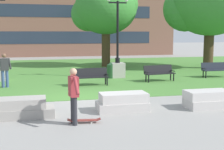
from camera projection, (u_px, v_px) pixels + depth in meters
ground_plane at (81, 100)px, 12.77m from camera, size 140.00×140.00×0.00m
grass_lawn at (63, 71)px, 22.42m from camera, size 40.00×20.00×0.02m
concrete_block_center at (23, 108)px, 10.16m from camera, size 1.92×0.90×0.64m
concrete_block_left at (123, 102)px, 11.02m from camera, size 1.80×0.90×0.64m
concrete_block_right at (209, 99)px, 11.49m from camera, size 1.82×0.90×0.64m
person_skateboarder at (74, 93)px, 9.28m from camera, size 0.29×1.31×1.71m
skateboard at (84, 120)px, 9.53m from camera, size 1.04×0.32×0.14m
park_bench_near_left at (91, 76)px, 16.20m from camera, size 1.83×0.66×0.90m
park_bench_far_left at (216, 69)px, 19.26m from camera, size 1.80×0.55×0.90m
park_bench_far_right at (159, 72)px, 17.64m from camera, size 1.86×0.78×0.90m
lamp_post_right at (118, 61)px, 19.06m from camera, size 1.32×0.80×5.01m
tree_near_right at (105, 9)px, 24.86m from camera, size 5.21×4.96×6.81m
tree_far_right at (209, 1)px, 23.59m from camera, size 6.60×6.28×7.84m
trash_bin at (111, 70)px, 18.87m from camera, size 0.49×0.49×0.96m
person_bystander_near_lawn at (5, 68)px, 15.55m from camera, size 0.71×0.32×1.71m
building_facade_distant at (70, 4)px, 36.04m from camera, size 25.60×1.03×12.17m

